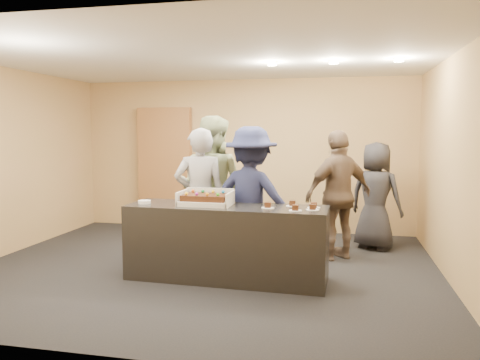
{
  "coord_description": "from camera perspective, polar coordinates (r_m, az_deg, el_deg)",
  "views": [
    {
      "loc": [
        1.71,
        -5.75,
        1.79
      ],
      "look_at": [
        0.47,
        0.0,
        1.17
      ],
      "focal_mm": 35.0,
      "sensor_mm": 36.0,
      "label": 1
    }
  ],
  "objects": [
    {
      "name": "person_brown_extra",
      "position": [
        6.65,
        11.93,
        -1.79
      ],
      "size": [
        1.11,
        0.99,
        1.81
      ],
      "primitive_type": "imported",
      "rotation": [
        0.0,
        0.0,
        3.79
      ],
      "color": "brown",
      "rests_on": "floor"
    },
    {
      "name": "slice_e",
      "position": [
        5.35,
        8.83,
        -3.4
      ],
      "size": [
        0.15,
        0.15,
        0.07
      ],
      "color": "white",
      "rests_on": "serving_counter"
    },
    {
      "name": "plate_stack",
      "position": [
        5.88,
        -11.57,
        -2.64
      ],
      "size": [
        0.16,
        0.16,
        0.04
      ],
      "primitive_type": "cylinder",
      "color": "white",
      "rests_on": "serving_counter"
    },
    {
      "name": "slice_d",
      "position": [
        5.49,
        8.99,
        -3.15
      ],
      "size": [
        0.15,
        0.15,
        0.07
      ],
      "color": "white",
      "rests_on": "serving_counter"
    },
    {
      "name": "slice_b",
      "position": [
        5.59,
        6.41,
        -2.96
      ],
      "size": [
        0.15,
        0.15,
        0.07
      ],
      "color": "white",
      "rests_on": "serving_counter"
    },
    {
      "name": "person_dark_suit",
      "position": [
        7.37,
        16.22,
        -1.86
      ],
      "size": [
        0.94,
        0.82,
        1.63
      ],
      "primitive_type": "imported",
      "rotation": [
        0.0,
        0.0,
        2.68
      ],
      "color": "#252429",
      "rests_on": "floor"
    },
    {
      "name": "slice_c",
      "position": [
        5.26,
        6.76,
        -3.51
      ],
      "size": [
        0.15,
        0.15,
        0.07
      ],
      "color": "white",
      "rests_on": "serving_counter"
    },
    {
      "name": "person_server_grey",
      "position": [
        6.15,
        -4.9,
        -2.21
      ],
      "size": [
        0.77,
        0.62,
        1.83
      ],
      "primitive_type": "imported",
      "rotation": [
        0.0,
        0.0,
        3.45
      ],
      "color": "#9B9BA0",
      "rests_on": "floor"
    },
    {
      "name": "person_sage_man",
      "position": [
        6.45,
        -3.55,
        -1.08
      ],
      "size": [
        1.07,
        0.89,
        1.99
      ],
      "primitive_type": "imported",
      "rotation": [
        0.0,
        0.0,
        2.99
      ],
      "color": "#9DA97A",
      "rests_on": "floor"
    },
    {
      "name": "person_navy_man",
      "position": [
        6.0,
        1.35,
        -2.29
      ],
      "size": [
        1.29,
        0.87,
        1.85
      ],
      "primitive_type": "imported",
      "rotation": [
        0.0,
        0.0,
        2.98
      ],
      "color": "#1D2246",
      "rests_on": "floor"
    },
    {
      "name": "ceiling_spotlights",
      "position": [
        6.32,
        11.36,
        13.89
      ],
      "size": [
        1.72,
        0.12,
        0.03
      ],
      "color": "#FFEAC6",
      "rests_on": "ceiling"
    },
    {
      "name": "sheet_cake",
      "position": [
        5.65,
        -4.19,
        -2.09
      ],
      "size": [
        0.53,
        0.37,
        0.11
      ],
      "color": "#391F0C",
      "rests_on": "cake_box"
    },
    {
      "name": "room",
      "position": [
        6.02,
        -4.4,
        1.79
      ],
      "size": [
        6.04,
        6.0,
        2.7
      ],
      "color": "black",
      "rests_on": "ground"
    },
    {
      "name": "serving_counter",
      "position": [
        5.69,
        -1.65,
        -7.64
      ],
      "size": [
        2.42,
        0.78,
        0.9
      ],
      "primitive_type": "cube",
      "rotation": [
        0.0,
        0.0,
        -0.03
      ],
      "color": "black",
      "rests_on": "floor"
    },
    {
      "name": "slice_a",
      "position": [
        5.42,
        3.42,
        -3.21
      ],
      "size": [
        0.15,
        0.15,
        0.07
      ],
      "color": "white",
      "rests_on": "serving_counter"
    },
    {
      "name": "storage_cabinet",
      "position": [
        8.79,
        -9.12,
        1.47
      ],
      "size": [
        1.01,
        0.15,
        2.21
      ],
      "primitive_type": "cube",
      "color": "brown",
      "rests_on": "floor"
    },
    {
      "name": "cake_box",
      "position": [
        5.68,
        -4.12,
        -2.59
      ],
      "size": [
        0.63,
        0.43,
        0.18
      ],
      "color": "white",
      "rests_on": "serving_counter"
    }
  ]
}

